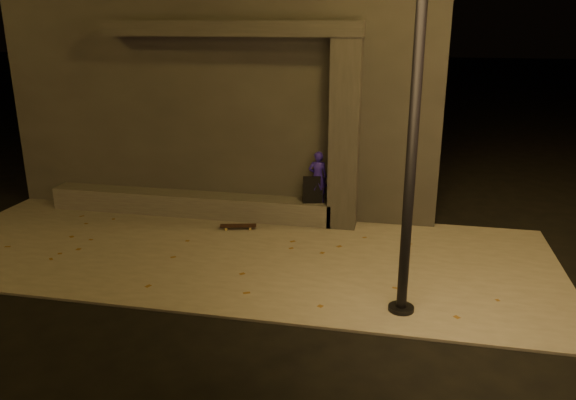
% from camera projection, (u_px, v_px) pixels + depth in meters
% --- Properties ---
extents(ground, '(120.00, 120.00, 0.00)m').
position_uv_depth(ground, '(193.00, 308.00, 8.02)').
color(ground, black).
rests_on(ground, ground).
extents(sidewalk, '(11.00, 4.40, 0.04)m').
position_uv_depth(sidewalk, '(234.00, 253.00, 9.88)').
color(sidewalk, slate).
rests_on(sidewalk, ground).
extents(building, '(9.00, 5.10, 5.22)m').
position_uv_depth(building, '(246.00, 78.00, 13.47)').
color(building, '#373432').
rests_on(building, ground).
extents(ledge, '(6.00, 0.55, 0.45)m').
position_uv_depth(ledge, '(190.00, 204.00, 11.73)').
color(ledge, '#504D48').
rests_on(ledge, sidewalk).
extents(column, '(0.55, 0.55, 3.60)m').
position_uv_depth(column, '(345.00, 136.00, 10.62)').
color(column, '#373432').
rests_on(column, sidewalk).
extents(canopy, '(5.00, 0.70, 0.28)m').
position_uv_depth(canopy, '(231.00, 28.00, 10.51)').
color(canopy, '#373432').
rests_on(canopy, column).
extents(skateboarder, '(0.40, 0.28, 1.02)m').
position_uv_depth(skateboarder, '(318.00, 177.00, 10.98)').
color(skateboarder, '#2718A2').
rests_on(skateboarder, ledge).
extents(backpack, '(0.43, 0.33, 0.55)m').
position_uv_depth(backpack, '(313.00, 192.00, 11.09)').
color(backpack, black).
rests_on(backpack, ledge).
extents(skateboard, '(0.72, 0.34, 0.08)m').
position_uv_depth(skateboard, '(238.00, 226.00, 10.93)').
color(skateboard, black).
rests_on(skateboard, sidewalk).
extents(street_lamp_0, '(0.36, 0.36, 6.95)m').
position_uv_depth(street_lamp_0, '(421.00, 18.00, 6.69)').
color(street_lamp_0, black).
rests_on(street_lamp_0, ground).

